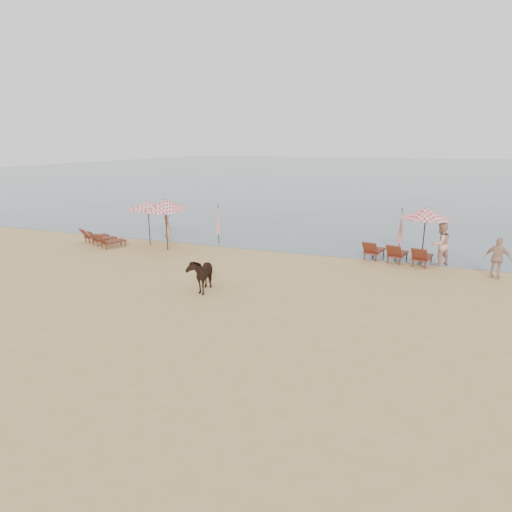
# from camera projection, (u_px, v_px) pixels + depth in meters

# --- Properties ---
(ground) EXTENTS (120.00, 120.00, 0.00)m
(ground) POSITION_uv_depth(u_px,v_px,m) (192.00, 338.00, 11.75)
(ground) COLOR tan
(ground) RESTS_ON ground
(sea) EXTENTS (160.00, 140.00, 0.06)m
(sea) POSITION_uv_depth(u_px,v_px,m) (389.00, 170.00, 84.17)
(sea) COLOR #51606B
(sea) RESTS_ON ground
(lounger_cluster_left) EXTENTS (2.80, 2.30, 0.53)m
(lounger_cluster_left) POSITION_uv_depth(u_px,v_px,m) (101.00, 238.00, 22.40)
(lounger_cluster_left) COLOR #5D2616
(lounger_cluster_left) RESTS_ON ground
(lounger_cluster_right) EXTENTS (3.06, 2.19, 0.61)m
(lounger_cluster_right) POSITION_uv_depth(u_px,v_px,m) (397.00, 253.00, 19.12)
(lounger_cluster_right) COLOR #5D2616
(lounger_cluster_right) RESTS_ON ground
(umbrella_open_left_a) EXTENTS (2.05, 2.05, 2.33)m
(umbrella_open_left_a) POSITION_uv_depth(u_px,v_px,m) (148.00, 205.00, 21.93)
(umbrella_open_left_a) COLOR black
(umbrella_open_left_a) RESTS_ON ground
(umbrella_open_left_b) EXTENTS (2.07, 2.11, 2.64)m
(umbrella_open_left_b) POSITION_uv_depth(u_px,v_px,m) (165.00, 204.00, 20.88)
(umbrella_open_left_b) COLOR black
(umbrella_open_left_b) RESTS_ON ground
(umbrella_open_right) EXTENTS (2.05, 2.05, 2.51)m
(umbrella_open_right) POSITION_uv_depth(u_px,v_px,m) (426.00, 213.00, 18.47)
(umbrella_open_right) COLOR black
(umbrella_open_right) RESTS_ON ground
(umbrella_closed_left) EXTENTS (0.26, 0.26, 2.13)m
(umbrella_closed_left) POSITION_uv_depth(u_px,v_px,m) (218.00, 219.00, 22.42)
(umbrella_closed_left) COLOR black
(umbrella_closed_left) RESTS_ON ground
(umbrella_closed_right) EXTENTS (0.27, 0.27, 2.24)m
(umbrella_closed_right) POSITION_uv_depth(u_px,v_px,m) (401.00, 226.00, 20.32)
(umbrella_closed_right) COLOR black
(umbrella_closed_right) RESTS_ON ground
(cow) EXTENTS (0.99, 1.62, 1.28)m
(cow) POSITION_uv_depth(u_px,v_px,m) (201.00, 274.00, 15.40)
(cow) COLOR black
(cow) RESTS_ON ground
(beachgoer_left) EXTENTS (0.67, 0.62, 1.53)m
(beachgoer_left) POSITION_uv_depth(u_px,v_px,m) (168.00, 230.00, 22.55)
(beachgoer_left) COLOR tan
(beachgoer_left) RESTS_ON ground
(beachgoer_right_a) EXTENTS (1.16, 1.14, 1.88)m
(beachgoer_right_a) POSITION_uv_depth(u_px,v_px,m) (440.00, 244.00, 18.56)
(beachgoer_right_a) COLOR #DCA48A
(beachgoer_right_a) RESTS_ON ground
(beachgoer_right_b) EXTENTS (1.05, 0.72, 1.65)m
(beachgoer_right_b) POSITION_uv_depth(u_px,v_px,m) (498.00, 258.00, 16.73)
(beachgoer_right_b) COLOR tan
(beachgoer_right_b) RESTS_ON ground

